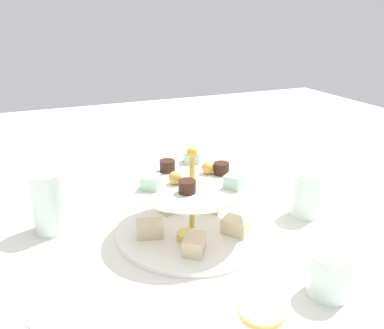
% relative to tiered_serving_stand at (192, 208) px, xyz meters
% --- Properties ---
extents(ground_plane, '(2.40, 2.40, 0.00)m').
position_rel_tiered_serving_stand_xyz_m(ground_plane, '(-0.00, 0.00, -0.05)').
color(ground_plane, silver).
extents(tiered_serving_stand, '(0.29, 0.29, 0.17)m').
position_rel_tiered_serving_stand_xyz_m(tiered_serving_stand, '(0.00, 0.00, 0.00)').
color(tiered_serving_stand, white).
rests_on(tiered_serving_stand, ground_plane).
extents(water_glass_tall_right, '(0.07, 0.07, 0.12)m').
position_rel_tiered_serving_stand_xyz_m(water_glass_tall_right, '(-0.11, -0.25, 0.01)').
color(water_glass_tall_right, silver).
rests_on(water_glass_tall_right, ground_plane).
extents(water_glass_short_left, '(0.06, 0.06, 0.07)m').
position_rel_tiered_serving_stand_xyz_m(water_glass_short_left, '(0.25, 0.12, -0.01)').
color(water_glass_short_left, silver).
rests_on(water_glass_short_left, ground_plane).
extents(teacup_with_saucer, '(0.09, 0.09, 0.05)m').
position_rel_tiered_serving_stand_xyz_m(teacup_with_saucer, '(0.29, -0.02, -0.03)').
color(teacup_with_saucer, white).
rests_on(teacup_with_saucer, ground_plane).
extents(butter_knife_left, '(0.04, 0.17, 0.00)m').
position_rel_tiered_serving_stand_xyz_m(butter_knife_left, '(-0.31, 0.08, -0.05)').
color(butter_knife_left, silver).
rests_on(butter_knife_left, ground_plane).
extents(water_glass_mid_back, '(0.06, 0.06, 0.09)m').
position_rel_tiered_serving_stand_xyz_m(water_glass_mid_back, '(0.03, 0.24, -0.00)').
color(water_glass_mid_back, silver).
rests_on(water_glass_mid_back, ground_plane).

